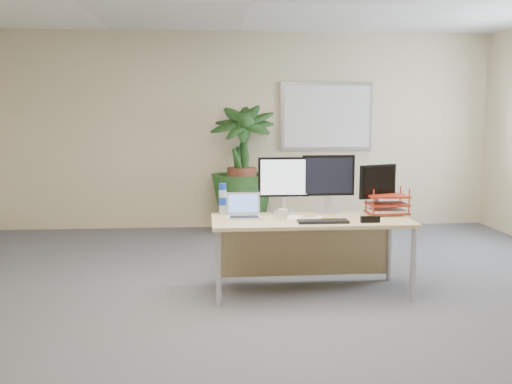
{
  "coord_description": "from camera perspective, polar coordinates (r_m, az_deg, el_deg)",
  "views": [
    {
      "loc": [
        -0.43,
        -3.95,
        1.56
      ],
      "look_at": [
        -0.08,
        0.35,
        0.98
      ],
      "focal_mm": 40.0,
      "sensor_mm": 36.0,
      "label": 1
    }
  ],
  "objects": [
    {
      "name": "floor_plant",
      "position": [
        7.7,
        -1.42,
        1.6
      ],
      "size": [
        1.01,
        1.01,
        1.5
      ],
      "primitive_type": "imported",
      "rotation": [
        0.0,
        0.0,
        -0.23
      ],
      "color": "#153413",
      "rests_on": "floor"
    },
    {
      "name": "back_wall",
      "position": [
        7.96,
        -1.53,
        6.12
      ],
      "size": [
        7.0,
        0.04,
        2.7
      ],
      "primitive_type": "cube",
      "color": "beige",
      "rests_on": "floor"
    },
    {
      "name": "yellow_highlighter",
      "position": [
        5.0,
        7.31,
        -2.62
      ],
      "size": [
        0.11,
        0.02,
        0.01
      ],
      "primitive_type": "cylinder",
      "rotation": [
        0.0,
        1.57,
        0.07
      ],
      "color": "gold",
      "rests_on": "desk"
    },
    {
      "name": "spiral_notebook",
      "position": [
        4.97,
        4.81,
        -2.66
      ],
      "size": [
        0.34,
        0.29,
        0.01
      ],
      "primitive_type": "cube",
      "rotation": [
        0.0,
        0.0,
        -0.27
      ],
      "color": "white",
      "rests_on": "desk"
    },
    {
      "name": "laptop",
      "position": [
        5.04,
        -1.22,
        -1.93
      ],
      "size": [
        0.3,
        0.26,
        0.21
      ],
      "color": "white",
      "rests_on": "desk"
    },
    {
      "name": "monitor_dark",
      "position": [
        5.37,
        12.09,
        0.67
      ],
      "size": [
        0.38,
        0.2,
        0.45
      ],
      "color": "silver",
      "rests_on": "desk"
    },
    {
      "name": "coffee_mug",
      "position": [
        4.94,
        2.69,
        -2.25
      ],
      "size": [
        0.12,
        0.08,
        0.09
      ],
      "color": "silver",
      "rests_on": "desk"
    },
    {
      "name": "floor",
      "position": [
        4.27,
        1.51,
        -13.79
      ],
      "size": [
        8.0,
        8.0,
        0.0
      ],
      "primitive_type": "plane",
      "color": "#424246",
      "rests_on": "ground"
    },
    {
      "name": "monitor_right",
      "position": [
        5.28,
        7.24,
        1.2
      ],
      "size": [
        0.48,
        0.22,
        0.54
      ],
      "color": "silver",
      "rests_on": "desk"
    },
    {
      "name": "water_bottle",
      "position": [
        5.2,
        -3.36,
        -0.76
      ],
      "size": [
        0.07,
        0.07,
        0.28
      ],
      "color": "silver",
      "rests_on": "desk"
    },
    {
      "name": "orange_pen",
      "position": [
        5.01,
        5.22,
        -2.49
      ],
      "size": [
        0.14,
        0.06,
        0.01
      ],
      "primitive_type": "cylinder",
      "rotation": [
        0.0,
        1.57,
        0.31
      ],
      "color": "#F9581B",
      "rests_on": "spiral_notebook"
    },
    {
      "name": "keyboard",
      "position": [
        4.83,
        6.71,
        -2.93
      ],
      "size": [
        0.43,
        0.14,
        0.02
      ],
      "primitive_type": "cube",
      "rotation": [
        0.0,
        0.0,
        0.01
      ],
      "color": "black",
      "rests_on": "desk"
    },
    {
      "name": "whiteboard",
      "position": [
        8.08,
        7.08,
        7.5
      ],
      "size": [
        1.3,
        0.04,
        0.95
      ],
      "color": "silver",
      "rests_on": "back_wall"
    },
    {
      "name": "desk",
      "position": [
        5.13,
        5.31,
        -4.0
      ],
      "size": [
        1.74,
        0.74,
        0.67
      ],
      "color": "tan",
      "rests_on": "floor"
    },
    {
      "name": "monitor_left",
      "position": [
        5.21,
        2.77,
        1.06
      ],
      "size": [
        0.47,
        0.21,
        0.52
      ],
      "color": "silver",
      "rests_on": "desk"
    },
    {
      "name": "letter_tray",
      "position": [
        5.34,
        12.97,
        -1.35
      ],
      "size": [
        0.36,
        0.27,
        0.17
      ],
      "color": "maroon",
      "rests_on": "desk"
    },
    {
      "name": "stapler",
      "position": [
        4.9,
        11.34,
        -2.7
      ],
      "size": [
        0.16,
        0.04,
        0.05
      ],
      "primitive_type": "cube",
      "rotation": [
        0.0,
        0.0,
        0.01
      ],
      "color": "black",
      "rests_on": "desk"
    }
  ]
}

